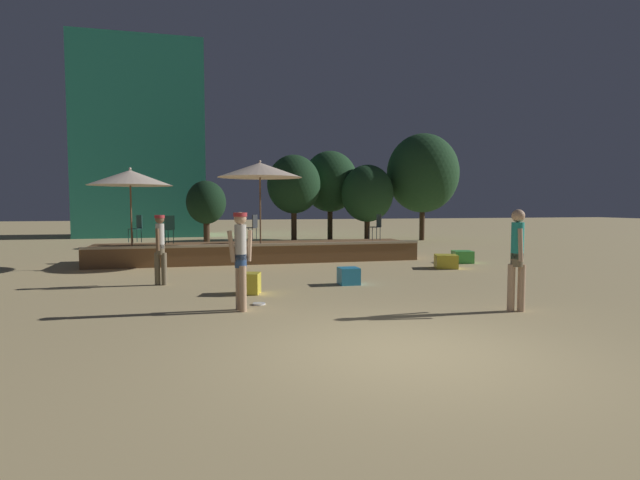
{
  "coord_description": "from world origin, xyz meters",
  "views": [
    {
      "loc": [
        -2.63,
        -5.87,
        1.9
      ],
      "look_at": [
        0.0,
        4.43,
        1.15
      ],
      "focal_mm": 28.0,
      "sensor_mm": 36.0,
      "label": 1
    }
  ],
  "objects": [
    {
      "name": "bistro_chair_0",
      "position": [
        -3.4,
        10.67,
        1.22
      ],
      "size": [
        0.47,
        0.48,
        0.9
      ],
      "rotation": [
        0.0,
        0.0,
        3.76
      ],
      "color": "#1E4C47",
      "rests_on": "wooden_deck"
    },
    {
      "name": "person_0",
      "position": [
        -1.81,
        3.07,
        1.01
      ],
      "size": [
        0.48,
        0.3,
        1.78
      ],
      "rotation": [
        0.0,
        0.0,
        1.87
      ],
      "color": "tan",
      "rests_on": "ground"
    },
    {
      "name": "distant_building",
      "position": [
        -5.57,
        27.0,
        5.82
      ],
      "size": [
        7.44,
        4.83,
        11.65
      ],
      "color": "teal",
      "rests_on": "ground"
    },
    {
      "name": "background_tree_1",
      "position": [
        -2.03,
        17.5,
        2.01
      ],
      "size": [
        1.79,
        1.79,
        3.02
      ],
      "color": "#3D2B1C",
      "rests_on": "ground"
    },
    {
      "name": "person_2",
      "position": [
        -3.39,
        6.46,
        0.93
      ],
      "size": [
        0.29,
        0.46,
        1.67
      ],
      "rotation": [
        0.0,
        0.0,
        2.85
      ],
      "color": "#72664C",
      "rests_on": "ground"
    },
    {
      "name": "ground_plane",
      "position": [
        0.0,
        0.0,
        0.0
      ],
      "size": [
        120.0,
        120.0,
        0.0
      ],
      "primitive_type": "plane",
      "color": "tan"
    },
    {
      "name": "cube_seat_3",
      "position": [
        -1.49,
        4.76,
        0.22
      ],
      "size": [
        0.57,
        0.57,
        0.45
      ],
      "rotation": [
        0.0,
        0.0,
        -0.3
      ],
      "color": "yellow",
      "rests_on": "ground"
    },
    {
      "name": "patio_umbrella_0",
      "position": [
        -0.52,
        10.17,
        3.02
      ],
      "size": [
        2.71,
        2.71,
        3.34
      ],
      "color": "brown",
      "rests_on": "ground"
    },
    {
      "name": "background_tree_3",
      "position": [
        9.43,
        18.97,
        3.62
      ],
      "size": [
        3.85,
        3.85,
        5.74
      ],
      "color": "#3D2B1C",
      "rests_on": "ground"
    },
    {
      "name": "bistro_chair_2",
      "position": [
        -4.43,
        11.65,
        1.22
      ],
      "size": [
        0.47,
        0.47,
        0.9
      ],
      "rotation": [
        0.0,
        0.0,
        5.29
      ],
      "color": "#1E4C47",
      "rests_on": "wooden_deck"
    },
    {
      "name": "cube_seat_2",
      "position": [
        0.97,
        5.44,
        0.2
      ],
      "size": [
        0.48,
        0.48,
        0.41
      ],
      "rotation": [
        0.0,
        0.0,
        -0.02
      ],
      "color": "#2D9EDB",
      "rests_on": "ground"
    },
    {
      "name": "background_tree_0",
      "position": [
        2.35,
        18.99,
        2.94
      ],
      "size": [
        2.69,
        2.69,
        4.44
      ],
      "color": "#3D2B1C",
      "rests_on": "ground"
    },
    {
      "name": "cube_seat_0",
      "position": [
        5.96,
        8.79,
        0.2
      ],
      "size": [
        0.73,
        0.73,
        0.4
      ],
      "rotation": [
        0.0,
        0.0,
        -0.24
      ],
      "color": "#4CC651",
      "rests_on": "ground"
    },
    {
      "name": "person_1",
      "position": [
        2.95,
        1.81,
        1.01
      ],
      "size": [
        0.3,
        0.54,
        1.83
      ],
      "rotation": [
        0.0,
        0.0,
        2.8
      ],
      "color": "tan",
      "rests_on": "ground"
    },
    {
      "name": "cube_seat_1",
      "position": [
        4.75,
        7.67,
        0.2
      ],
      "size": [
        0.82,
        0.82,
        0.41
      ],
      "rotation": [
        0.0,
        0.0,
        -0.34
      ],
      "color": "yellow",
      "rests_on": "ground"
    },
    {
      "name": "patio_umbrella_1",
      "position": [
        -4.43,
        10.04,
        2.71
      ],
      "size": [
        2.47,
        2.47,
        3.03
      ],
      "color": "brown",
      "rests_on": "ground"
    },
    {
      "name": "background_tree_4",
      "position": [
        4.73,
        20.7,
        3.19
      ],
      "size": [
        3.03,
        3.03,
        4.87
      ],
      "color": "#3D2B1C",
      "rests_on": "ground"
    },
    {
      "name": "frisbee_disc",
      "position": [
        -1.44,
        3.52,
        0.02
      ],
      "size": [
        0.25,
        0.25,
        0.03
      ],
      "color": "white",
      "rests_on": "ground"
    },
    {
      "name": "background_tree_2",
      "position": [
        6.2,
        18.74,
        2.5
      ],
      "size": [
        2.7,
        2.7,
        4.0
      ],
      "color": "#3D2B1C",
      "rests_on": "ground"
    },
    {
      "name": "wooden_deck",
      "position": [
        -0.5,
        11.15,
        0.3
      ],
      "size": [
        10.77,
        2.46,
        0.67
      ],
      "color": "brown",
      "rests_on": "ground"
    },
    {
      "name": "bistro_chair_1",
      "position": [
        3.74,
        10.85,
        1.22
      ],
      "size": [
        0.4,
        0.4,
        0.9
      ],
      "rotation": [
        0.0,
        0.0,
        4.78
      ],
      "color": "#2D3338",
      "rests_on": "wooden_deck"
    },
    {
      "name": "bistro_chair_3",
      "position": [
        -0.63,
        11.34,
        1.22
      ],
      "size": [
        0.47,
        0.47,
        0.9
      ],
      "rotation": [
        0.0,
        0.0,
        4.14
      ],
      "color": "#2D3338",
      "rests_on": "wooden_deck"
    }
  ]
}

